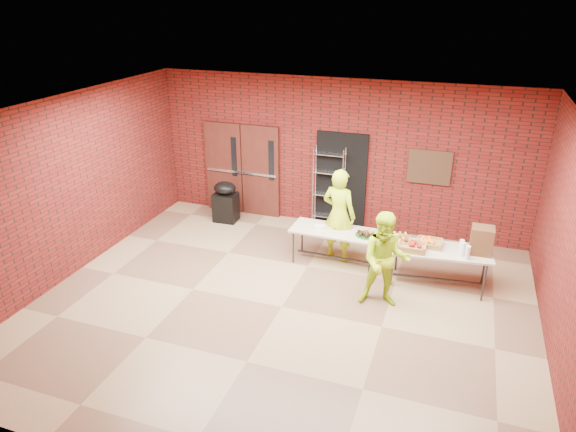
# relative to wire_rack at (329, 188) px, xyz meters

# --- Properties ---
(room) EXTENTS (8.08, 7.08, 3.28)m
(room) POSITION_rel_wire_rack_xyz_m (0.13, -3.32, 0.70)
(room) COLOR brown
(room) RESTS_ON ground
(double_doors) EXTENTS (1.78, 0.12, 2.10)m
(double_doors) POSITION_rel_wire_rack_xyz_m (-2.07, 0.12, 0.15)
(double_doors) COLOR #451D13
(double_doors) RESTS_ON room
(dark_doorway) EXTENTS (1.10, 0.06, 2.10)m
(dark_doorway) POSITION_rel_wire_rack_xyz_m (0.23, 0.14, 0.15)
(dark_doorway) COLOR black
(dark_doorway) RESTS_ON room
(bronze_plaque) EXTENTS (0.85, 0.04, 0.70)m
(bronze_plaque) POSITION_rel_wire_rack_xyz_m (2.03, 0.13, 0.65)
(bronze_plaque) COLOR #3A2617
(bronze_plaque) RESTS_ON room
(wire_rack) EXTENTS (0.66, 0.22, 1.80)m
(wire_rack) POSITION_rel_wire_rack_xyz_m (0.00, 0.00, 0.00)
(wire_rack) COLOR #B1B1B8
(wire_rack) RESTS_ON room
(table_left) EXTENTS (1.66, 0.73, 0.68)m
(table_left) POSITION_rel_wire_rack_xyz_m (0.55, -1.54, -0.28)
(table_left) COLOR tan
(table_left) RESTS_ON room
(table_right) EXTENTS (1.78, 0.90, 0.70)m
(table_right) POSITION_rel_wire_rack_xyz_m (2.48, -1.75, -0.26)
(table_right) COLOR tan
(table_right) RESTS_ON room
(basket_bananas) EXTENTS (0.43, 0.34, 0.13)m
(basket_bananas) POSITION_rel_wire_rack_xyz_m (1.74, -1.76, -0.14)
(basket_bananas) COLOR #B07E47
(basket_bananas) RESTS_ON table_right
(basket_oranges) EXTENTS (0.43, 0.33, 0.13)m
(basket_oranges) POSITION_rel_wire_rack_xyz_m (2.28, -1.67, -0.14)
(basket_oranges) COLOR #B07E47
(basket_oranges) RESTS_ON table_right
(basket_apples) EXTENTS (0.47, 0.37, 0.15)m
(basket_apples) POSITION_rel_wire_rack_xyz_m (2.00, -1.92, -0.14)
(basket_apples) COLOR #B07E47
(basket_apples) RESTS_ON table_right
(muffin_tray) EXTENTS (0.40, 0.40, 0.10)m
(muffin_tray) POSITION_rel_wire_rack_xyz_m (1.15, -1.57, -0.18)
(muffin_tray) COLOR #144C16
(muffin_tray) RESTS_ON table_left
(napkin_box) EXTENTS (0.19, 0.13, 0.06)m
(napkin_box) POSITION_rel_wire_rack_xyz_m (0.25, -1.57, -0.19)
(napkin_box) COLOR white
(napkin_box) RESTS_ON table_left
(coffee_dispenser) EXTENTS (0.36, 0.33, 0.48)m
(coffee_dispenser) POSITION_rel_wire_rack_xyz_m (3.11, -1.66, 0.04)
(coffee_dispenser) COLOR brown
(coffee_dispenser) RESTS_ON table_right
(cup_stack_front) EXTENTS (0.08, 0.08, 0.25)m
(cup_stack_front) POSITION_rel_wire_rack_xyz_m (2.83, -1.88, -0.08)
(cup_stack_front) COLOR white
(cup_stack_front) RESTS_ON table_right
(cup_stack_mid) EXTENTS (0.08, 0.08, 0.24)m
(cup_stack_mid) POSITION_rel_wire_rack_xyz_m (2.91, -1.97, -0.08)
(cup_stack_mid) COLOR white
(cup_stack_mid) RESTS_ON table_right
(cup_stack_back) EXTENTS (0.08, 0.08, 0.24)m
(cup_stack_back) POSITION_rel_wire_rack_xyz_m (2.80, -1.75, -0.08)
(cup_stack_back) COLOR white
(cup_stack_back) RESTS_ON table_right
(covered_grill) EXTENTS (0.53, 0.45, 0.92)m
(covered_grill) POSITION_rel_wire_rack_xyz_m (-2.24, -0.46, -0.44)
(covered_grill) COLOR black
(covered_grill) RESTS_ON room
(volunteer_woman) EXTENTS (0.74, 0.57, 1.82)m
(volunteer_woman) POSITION_rel_wire_rack_xyz_m (0.57, -1.36, 0.01)
(volunteer_woman) COLOR #B2DB18
(volunteer_woman) RESTS_ON room
(volunteer_man) EXTENTS (0.88, 0.73, 1.63)m
(volunteer_man) POSITION_rel_wire_rack_xyz_m (1.67, -2.67, -0.09)
(volunteer_man) COLOR #B2DB18
(volunteer_man) RESTS_ON room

